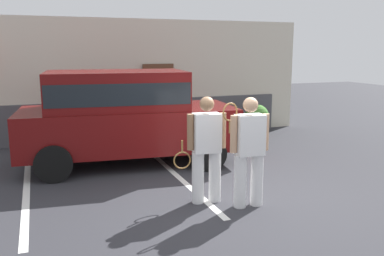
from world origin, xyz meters
name	(u,v)px	position (x,y,z in m)	size (l,w,h in m)	color
ground_plane	(233,201)	(0.00, 0.00, 0.00)	(40.00, 40.00, 0.00)	#2D2D33
parking_stripe_0	(26,195)	(-3.27, 1.50, 0.00)	(0.12, 4.40, 0.01)	silver
parking_stripe_1	(179,178)	(-0.45, 1.50, 0.00)	(0.12, 4.40, 0.01)	silver
house_frontage	(147,82)	(0.00, 5.63, 1.57)	(9.60, 0.40, 3.34)	beige
parked_suv	(124,113)	(-1.23, 2.91, 1.15)	(4.78, 2.56, 2.05)	#590C0C
tennis_player_man	(206,149)	(-0.45, 0.12, 0.91)	(0.90, 0.32, 1.77)	white
tennis_player_woman	(249,150)	(0.11, -0.29, 0.93)	(0.79, 0.30, 1.78)	white
potted_plant_by_porch	(257,118)	(2.99, 4.51, 0.51)	(0.70, 0.70, 0.93)	brown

